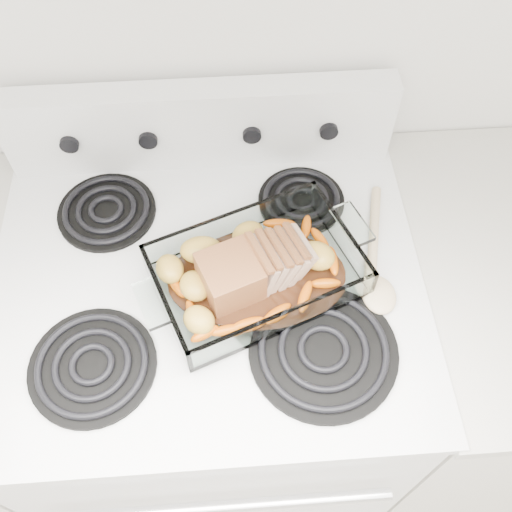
{
  "coord_description": "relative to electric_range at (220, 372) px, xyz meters",
  "views": [
    {
      "loc": [
        0.05,
        1.12,
        1.82
      ],
      "look_at": [
        0.09,
        1.66,
        0.99
      ],
      "focal_mm": 40.0,
      "sensor_mm": 36.0,
      "label": 1
    }
  ],
  "objects": [
    {
      "name": "pork_roast",
      "position": [
        0.07,
        -0.02,
        0.51
      ],
      "size": [
        0.2,
        0.1,
        0.08
      ],
      "rotation": [
        0.0,
        0.0,
        0.41
      ],
      "color": "brown",
      "rests_on": "baking_dish"
    },
    {
      "name": "wooden_spoon",
      "position": [
        0.31,
        -0.01,
        0.46
      ],
      "size": [
        0.08,
        0.28,
        0.02
      ],
      "rotation": [
        0.0,
        0.0,
        -0.23
      ],
      "color": "beige",
      "rests_on": "electric_range"
    },
    {
      "name": "baking_dish",
      "position": [
        0.09,
        -0.02,
        0.48
      ],
      "size": [
        0.34,
        0.23,
        0.07
      ],
      "rotation": [
        0.0,
        0.0,
        0.37
      ],
      "color": "white",
      "rests_on": "electric_range"
    },
    {
      "name": "roast_vegetables",
      "position": [
        0.09,
        0.02,
        0.49
      ],
      "size": [
        0.36,
        0.2,
        0.04
      ],
      "rotation": [
        0.0,
        0.0,
        0.27
      ],
      "color": "#CE5D0B",
      "rests_on": "baking_dish"
    },
    {
      "name": "electric_range",
      "position": [
        0.0,
        0.0,
        0.0
      ],
      "size": [
        0.78,
        0.7,
        1.12
      ],
      "color": "white",
      "rests_on": "ground"
    },
    {
      "name": "counter_right",
      "position": [
        0.66,
        -0.0,
        -0.02
      ],
      "size": [
        0.58,
        0.68,
        0.93
      ],
      "color": "silver",
      "rests_on": "ground"
    }
  ]
}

